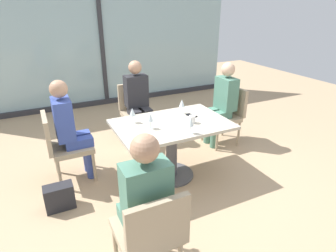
{
  "coord_description": "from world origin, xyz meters",
  "views": [
    {
      "loc": [
        -1.38,
        -2.74,
        2.03
      ],
      "look_at": [
        0.0,
        0.1,
        0.65
      ],
      "focal_mm": 30.17,
      "sensor_mm": 36.0,
      "label": 1
    }
  ],
  "objects_px": {
    "person_far_left": "(70,126)",
    "wine_glass_0": "(132,112)",
    "dining_table_main": "(172,136)",
    "coffee_cup": "(192,119)",
    "handbag_1": "(141,142)",
    "person_far_right": "(222,101)",
    "wine_glass_2": "(191,122)",
    "wine_glass_1": "(150,118)",
    "chair_far_left": "(63,143)",
    "handbag_0": "(60,197)",
    "chair_near_window": "(136,109)",
    "person_near_window": "(138,98)",
    "wine_glass_3": "(182,103)",
    "cell_phone_on_table": "(192,116)",
    "chair_far_right": "(227,112)",
    "chair_front_left": "(150,231)",
    "person_front_left": "(144,200)"
  },
  "relations": [
    {
      "from": "chair_front_left",
      "to": "dining_table_main",
      "type": "bearing_deg",
      "value": 57.43
    },
    {
      "from": "chair_far_right",
      "to": "wine_glass_0",
      "type": "height_order",
      "value": "wine_glass_0"
    },
    {
      "from": "person_far_right",
      "to": "coffee_cup",
      "type": "distance_m",
      "value": 1.07
    },
    {
      "from": "wine_glass_1",
      "to": "handbag_1",
      "type": "bearing_deg",
      "value": 77.42
    },
    {
      "from": "dining_table_main",
      "to": "wine_glass_0",
      "type": "height_order",
      "value": "wine_glass_0"
    },
    {
      "from": "person_near_window",
      "to": "wine_glass_0",
      "type": "height_order",
      "value": "person_near_window"
    },
    {
      "from": "dining_table_main",
      "to": "wine_glass_2",
      "type": "height_order",
      "value": "wine_glass_2"
    },
    {
      "from": "chair_front_left",
      "to": "handbag_0",
      "type": "xyz_separation_m",
      "value": [
        -0.54,
        1.22,
        -0.36
      ]
    },
    {
      "from": "chair_far_left",
      "to": "handbag_0",
      "type": "bearing_deg",
      "value": -105.5
    },
    {
      "from": "chair_far_right",
      "to": "coffee_cup",
      "type": "relative_size",
      "value": 9.67
    },
    {
      "from": "person_far_left",
      "to": "person_near_window",
      "type": "xyz_separation_m",
      "value": [
        1.09,
        0.66,
        0.0
      ]
    },
    {
      "from": "wine_glass_3",
      "to": "chair_near_window",
      "type": "bearing_deg",
      "value": 104.17
    },
    {
      "from": "chair_near_window",
      "to": "person_near_window",
      "type": "distance_m",
      "value": 0.23
    },
    {
      "from": "chair_far_left",
      "to": "person_front_left",
      "type": "height_order",
      "value": "person_front_left"
    },
    {
      "from": "person_far_right",
      "to": "wine_glass_3",
      "type": "relative_size",
      "value": 6.81
    },
    {
      "from": "chair_near_window",
      "to": "wine_glass_0",
      "type": "height_order",
      "value": "wine_glass_0"
    },
    {
      "from": "wine_glass_1",
      "to": "coffee_cup",
      "type": "xyz_separation_m",
      "value": [
        0.51,
        -0.07,
        -0.09
      ]
    },
    {
      "from": "person_near_window",
      "to": "person_far_right",
      "type": "distance_m",
      "value": 1.27
    },
    {
      "from": "wine_glass_3",
      "to": "cell_phone_on_table",
      "type": "bearing_deg",
      "value": -65.68
    },
    {
      "from": "person_far_left",
      "to": "wine_glass_0",
      "type": "relative_size",
      "value": 6.81
    },
    {
      "from": "person_front_left",
      "to": "handbag_0",
      "type": "relative_size",
      "value": 4.2
    },
    {
      "from": "wine_glass_2",
      "to": "handbag_0",
      "type": "bearing_deg",
      "value": 167.72
    },
    {
      "from": "coffee_cup",
      "to": "wine_glass_2",
      "type": "bearing_deg",
      "value": -123.97
    },
    {
      "from": "chair_near_window",
      "to": "person_far_right",
      "type": "relative_size",
      "value": 0.69
    },
    {
      "from": "dining_table_main",
      "to": "person_near_window",
      "type": "distance_m",
      "value": 1.17
    },
    {
      "from": "chair_far_left",
      "to": "person_front_left",
      "type": "relative_size",
      "value": 0.69
    },
    {
      "from": "dining_table_main",
      "to": "chair_far_right",
      "type": "relative_size",
      "value": 1.54
    },
    {
      "from": "wine_glass_0",
      "to": "wine_glass_1",
      "type": "height_order",
      "value": "same"
    },
    {
      "from": "chair_far_left",
      "to": "person_far_left",
      "type": "height_order",
      "value": "person_far_left"
    },
    {
      "from": "person_near_window",
      "to": "chair_front_left",
      "type": "bearing_deg",
      "value": -108.46
    },
    {
      "from": "chair_near_window",
      "to": "person_far_right",
      "type": "xyz_separation_m",
      "value": [
        1.09,
        -0.77,
        0.2
      ]
    },
    {
      "from": "wine_glass_2",
      "to": "chair_front_left",
      "type": "bearing_deg",
      "value": -133.19
    },
    {
      "from": "chair_near_window",
      "to": "person_near_window",
      "type": "height_order",
      "value": "person_near_window"
    },
    {
      "from": "person_near_window",
      "to": "wine_glass_1",
      "type": "distance_m",
      "value": 1.24
    },
    {
      "from": "wine_glass_2",
      "to": "handbag_1",
      "type": "relative_size",
      "value": 0.62
    },
    {
      "from": "chair_far_left",
      "to": "person_front_left",
      "type": "bearing_deg",
      "value": -76.65
    },
    {
      "from": "wine_glass_2",
      "to": "coffee_cup",
      "type": "relative_size",
      "value": 2.06
    },
    {
      "from": "chair_far_left",
      "to": "wine_glass_0",
      "type": "xyz_separation_m",
      "value": [
        0.79,
        -0.29,
        0.37
      ]
    },
    {
      "from": "coffee_cup",
      "to": "handbag_1",
      "type": "relative_size",
      "value": 0.3
    },
    {
      "from": "chair_far_right",
      "to": "wine_glass_0",
      "type": "relative_size",
      "value": 4.7
    },
    {
      "from": "dining_table_main",
      "to": "chair_far_right",
      "type": "xyz_separation_m",
      "value": [
        1.2,
        0.5,
        -0.06
      ]
    },
    {
      "from": "person_far_right",
      "to": "wine_glass_0",
      "type": "bearing_deg",
      "value": -168.98
    },
    {
      "from": "dining_table_main",
      "to": "person_near_window",
      "type": "relative_size",
      "value": 1.07
    },
    {
      "from": "wine_glass_1",
      "to": "coffee_cup",
      "type": "height_order",
      "value": "wine_glass_1"
    },
    {
      "from": "chair_near_window",
      "to": "chair_front_left",
      "type": "distance_m",
      "value": 2.66
    },
    {
      "from": "wine_glass_1",
      "to": "handbag_1",
      "type": "relative_size",
      "value": 0.62
    },
    {
      "from": "wine_glass_3",
      "to": "handbag_1",
      "type": "height_order",
      "value": "wine_glass_3"
    },
    {
      "from": "chair_far_left",
      "to": "chair_near_window",
      "type": "xyz_separation_m",
      "value": [
        1.2,
        0.77,
        0.0
      ]
    },
    {
      "from": "chair_front_left",
      "to": "person_far_right",
      "type": "distance_m",
      "value": 2.6
    },
    {
      "from": "person_near_window",
      "to": "handbag_0",
      "type": "xyz_separation_m",
      "value": [
        -1.35,
        -1.2,
        -0.56
      ]
    }
  ]
}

